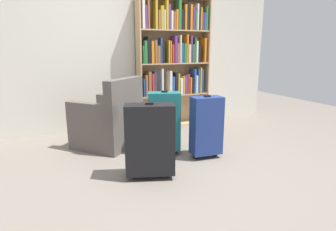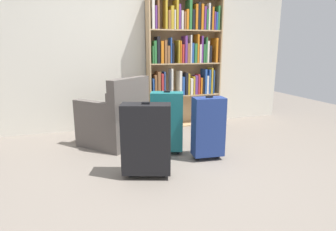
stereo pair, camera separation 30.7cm
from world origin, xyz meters
name	(u,v)px [view 1 (the left image)]	position (x,y,z in m)	size (l,w,h in m)	color
ground_plane	(175,177)	(0.00, 0.00, 0.00)	(9.46, 9.46, 0.00)	slate
back_wall	(120,45)	(0.00, 2.04, 1.30)	(5.40, 0.10, 2.60)	beige
bookshelf	(174,55)	(0.82, 1.84, 1.15)	(1.20, 0.27, 2.02)	tan
armchair	(109,122)	(-0.39, 1.21, 0.32)	(0.99, 0.99, 0.90)	#59514C
mug	(147,137)	(0.13, 1.20, 0.05)	(0.12, 0.08, 0.10)	#1959A5
suitcase_navy_blue	(206,126)	(0.56, 0.35, 0.39)	(0.37, 0.23, 0.74)	navy
suitcase_black	(150,140)	(-0.22, 0.10, 0.40)	(0.52, 0.35, 0.76)	black
suitcase_teal	(164,122)	(0.17, 0.66, 0.40)	(0.43, 0.32, 0.77)	#19666B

